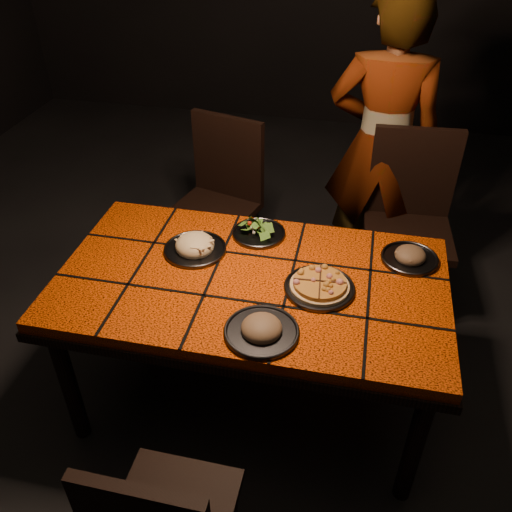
% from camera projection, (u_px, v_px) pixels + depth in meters
% --- Properties ---
extents(room_shell, '(6.04, 7.04, 3.08)m').
position_uv_depth(room_shell, '(250.00, 101.00, 1.79)').
color(room_shell, black).
rests_on(room_shell, ground).
extents(dining_table, '(1.62, 0.92, 0.75)m').
position_uv_depth(dining_table, '(251.00, 292.00, 2.28)').
color(dining_table, '#DB4206').
rests_on(dining_table, ground).
extents(chair_far_left, '(0.55, 0.55, 0.99)m').
position_uv_depth(chair_far_left, '(220.00, 192.00, 3.16)').
color(chair_far_left, black).
rests_on(chair_far_left, ground).
extents(chair_far_right, '(0.49, 0.49, 1.02)m').
position_uv_depth(chair_far_right, '(409.00, 212.00, 2.95)').
color(chair_far_right, black).
rests_on(chair_far_right, ground).
extents(diner, '(0.63, 0.42, 1.71)m').
position_uv_depth(diner, '(382.00, 146.00, 2.99)').
color(diner, brown).
rests_on(diner, ground).
extents(plate_pizza, '(0.29, 0.29, 0.04)m').
position_uv_depth(plate_pizza, '(320.00, 286.00, 2.16)').
color(plate_pizza, '#3E3E44').
rests_on(plate_pizza, dining_table).
extents(plate_pasta, '(0.28, 0.28, 0.09)m').
position_uv_depth(plate_pasta, '(195.00, 247.00, 2.37)').
color(plate_pasta, '#3E3E44').
rests_on(plate_pasta, dining_table).
extents(plate_salad, '(0.24, 0.24, 0.07)m').
position_uv_depth(plate_salad, '(259.00, 230.00, 2.47)').
color(plate_salad, '#3E3E44').
rests_on(plate_salad, dining_table).
extents(plate_mushroom_a, '(0.28, 0.28, 0.09)m').
position_uv_depth(plate_mushroom_a, '(262.00, 329.00, 1.96)').
color(plate_mushroom_a, '#3E3E44').
rests_on(plate_mushroom_a, dining_table).
extents(plate_mushroom_b, '(0.24, 0.24, 0.08)m').
position_uv_depth(plate_mushroom_b, '(410.00, 256.00, 2.32)').
color(plate_mushroom_b, '#3E3E44').
rests_on(plate_mushroom_b, dining_table).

